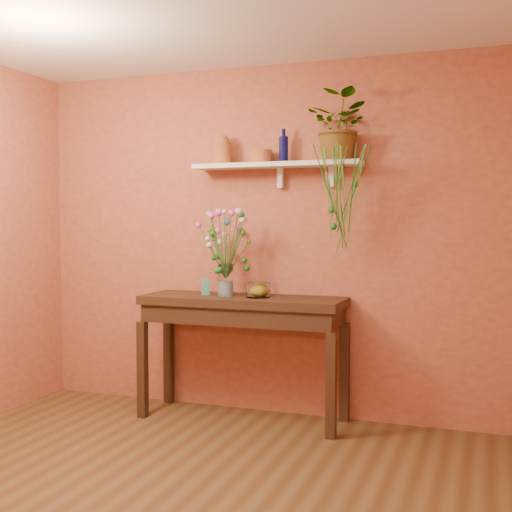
# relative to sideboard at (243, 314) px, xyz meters

# --- Properties ---
(room) EXTENTS (4.04, 4.04, 2.70)m
(room) POSITION_rel_sideboard_xyz_m (0.17, -1.73, 0.55)
(room) COLOR brown
(room) RESTS_ON ground
(sideboard) EXTENTS (1.54, 0.49, 0.93)m
(sideboard) POSITION_rel_sideboard_xyz_m (0.00, 0.00, 0.00)
(sideboard) COLOR #392216
(sideboard) RESTS_ON ground
(wall_shelf) EXTENTS (1.30, 0.24, 0.19)m
(wall_shelf) POSITION_rel_sideboard_xyz_m (0.23, 0.14, 1.12)
(wall_shelf) COLOR white
(wall_shelf) RESTS_ON room
(terracotta_jug) EXTENTS (0.16, 0.16, 0.23)m
(terracotta_jug) POSITION_rel_sideboard_xyz_m (-0.22, 0.14, 1.25)
(terracotta_jug) COLOR #B46637
(terracotta_jug) RESTS_ON wall_shelf
(terracotta_pot) EXTENTS (0.19, 0.19, 0.10)m
(terracotta_pot) POSITION_rel_sideboard_xyz_m (0.09, 0.15, 1.19)
(terracotta_pot) COLOR #B46637
(terracotta_pot) RESTS_ON wall_shelf
(blue_bottle) EXTENTS (0.09, 0.09, 0.25)m
(blue_bottle) POSITION_rel_sideboard_xyz_m (0.27, 0.16, 1.24)
(blue_bottle) COLOR #090B41
(blue_bottle) RESTS_ON wall_shelf
(spider_plant) EXTENTS (0.53, 0.49, 0.50)m
(spider_plant) POSITION_rel_sideboard_xyz_m (0.71, 0.14, 1.39)
(spider_plant) COLOR #1B6119
(spider_plant) RESTS_ON wall_shelf
(plant_fronds) EXTENTS (0.37, 0.38, 0.76)m
(plant_fronds) POSITION_rel_sideboard_xyz_m (0.75, -0.03, 0.89)
(plant_fronds) COLOR #1B6119
(plant_fronds) RESTS_ON wall_shelf
(glass_vase) EXTENTS (0.12, 0.12, 0.25)m
(glass_vase) POSITION_rel_sideboard_xyz_m (-0.13, -0.02, 0.24)
(glass_vase) COLOR white
(glass_vase) RESTS_ON sideboard
(bouquet) EXTENTS (0.42, 0.44, 0.53)m
(bouquet) POSITION_rel_sideboard_xyz_m (-0.13, -0.03, 0.59)
(bouquet) COLOR #386B28
(bouquet) RESTS_ON glass_vase
(glass_bowl) EXTENTS (0.18, 0.18, 0.11)m
(glass_bowl) POSITION_rel_sideboard_xyz_m (0.13, -0.02, 0.19)
(glass_bowl) COLOR white
(glass_bowl) RESTS_ON sideboard
(lemon) EXTENTS (0.09, 0.09, 0.09)m
(lemon) POSITION_rel_sideboard_xyz_m (0.13, -0.00, 0.18)
(lemon) COLOR yellow
(lemon) RESTS_ON glass_bowl
(carton) EXTENTS (0.07, 0.06, 0.12)m
(carton) POSITION_rel_sideboard_xyz_m (-0.30, 0.00, 0.20)
(carton) COLOR teal
(carton) RESTS_ON sideboard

